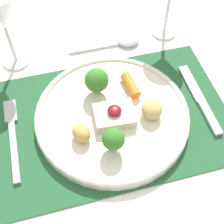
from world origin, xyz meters
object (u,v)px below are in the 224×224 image
(knife, at_px, (202,103))
(spoon, at_px, (122,42))
(fork, at_px, (13,133))
(wine_glass_far, at_px, (0,13))
(dinner_plate, at_px, (112,114))

(knife, distance_m, spoon, 0.24)
(fork, distance_m, knife, 0.38)
(fork, relative_size, wine_glass_far, 1.03)
(wine_glass_far, bearing_deg, fork, -96.82)
(spoon, bearing_deg, knife, -60.88)
(wine_glass_far, bearing_deg, dinner_plate, -50.74)
(dinner_plate, bearing_deg, wine_glass_far, 129.26)
(fork, bearing_deg, knife, -2.45)
(wine_glass_far, bearing_deg, spoon, -1.37)
(spoon, distance_m, wine_glass_far, 0.28)
(fork, relative_size, spoon, 1.08)
(dinner_plate, bearing_deg, fork, 175.98)
(knife, relative_size, spoon, 1.08)
(dinner_plate, xyz_separation_m, knife, (0.18, -0.01, -0.01))
(knife, xyz_separation_m, spoon, (-0.11, 0.21, 0.00))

